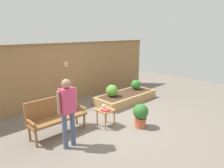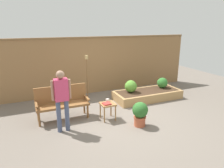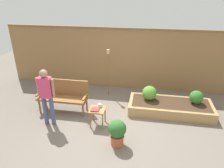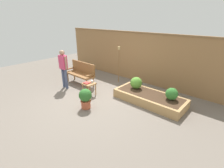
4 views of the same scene
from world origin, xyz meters
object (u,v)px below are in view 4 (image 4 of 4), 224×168
cup_on_table (92,81)px  book_on_table (87,83)px  potted_boxwood (85,97)px  garden_bench (81,71)px  shrub_near_bench (136,83)px  tiki_torch (119,58)px  side_table (89,85)px  person_by_bench (63,66)px  shrub_far_corner (172,94)px

cup_on_table → book_on_table: bearing=-117.2°
potted_boxwood → garden_bench: bearing=144.4°
shrub_near_bench → tiki_torch: (-1.37, 0.67, 0.58)m
side_table → potted_boxwood: potted_boxwood is taller
book_on_table → potted_boxwood: size_ratio=0.31×
cup_on_table → person_by_bench: bearing=-166.7°
side_table → tiki_torch: bearing=91.7°
cup_on_table → shrub_near_bench: 1.62m
garden_bench → tiki_torch: (1.11, 1.20, 0.55)m
side_table → tiki_torch: size_ratio=0.30×
garden_bench → shrub_far_corner: garden_bench is taller
shrub_far_corner → person_by_bench: size_ratio=0.25×
book_on_table → garden_bench: bearing=148.0°
cup_on_table → shrub_near_bench: size_ratio=0.30×
potted_boxwood → tiki_torch: (-0.68, 2.47, 0.73)m
tiki_torch → person_by_bench: bearing=-121.9°
side_table → shrub_far_corner: size_ratio=1.24×
side_table → shrub_near_bench: bearing=40.1°
book_on_table → shrub_far_corner: shrub_far_corner is taller
cup_on_table → shrub_near_bench: bearing=37.6°
cup_on_table → person_by_bench: person_by_bench is taller
garden_bench → person_by_bench: (-0.12, -0.77, 0.39)m
shrub_near_bench → cup_on_table: bearing=-142.4°
book_on_table → shrub_near_bench: shrub_near_bench is taller
garden_bench → book_on_table: size_ratio=6.99×
book_on_table → shrub_near_bench: (1.37, 1.16, 0.01)m
side_table → shrub_near_bench: 1.73m
tiki_torch → person_by_bench: (-1.22, -1.96, -0.16)m
cup_on_table → shrub_far_corner: size_ratio=0.33×
garden_bench → book_on_table: 1.27m
book_on_table → shrub_far_corner: bearing=21.0°
book_on_table → shrub_far_corner: (2.70, 1.16, -0.00)m
book_on_table → tiki_torch: 1.92m
potted_boxwood → side_table: bearing=131.9°
side_table → book_on_table: book_on_table is taller
shrub_near_bench → person_by_bench: bearing=-153.4°
garden_bench → cup_on_table: 1.28m
side_table → person_by_bench: person_by_bench is taller
potted_boxwood → tiki_torch: bearing=105.4°
book_on_table → person_by_bench: (-1.22, -0.13, 0.44)m
cup_on_table → book_on_table: cup_on_table is taller
side_table → cup_on_table: cup_on_table is taller
shrub_near_bench → person_by_bench: 2.93m
book_on_table → tiki_torch: tiki_torch is taller
side_table → shrub_far_corner: 2.87m
cup_on_table → shrub_far_corner: 2.79m
cup_on_table → book_on_table: 0.20m
garden_bench → tiki_torch: 1.72m
cup_on_table → tiki_torch: tiki_torch is taller
garden_bench → person_by_bench: 0.87m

